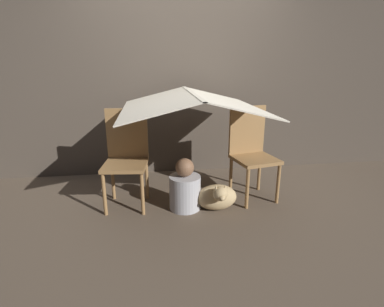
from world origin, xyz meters
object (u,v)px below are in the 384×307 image
chair_right (251,150)px  person_front (185,189)px  chair_left (126,154)px  dog (217,197)px

chair_right → person_front: (-0.74, -0.21, -0.32)m
chair_left → dog: size_ratio=2.44×
dog → person_front: bearing=164.3°
chair_left → person_front: 0.69m
person_front → dog: bearing=-15.7°
chair_left → person_front: bearing=-13.9°
chair_left → person_front: chair_left is taller
chair_right → dog: bearing=-157.4°
person_front → dog: (0.31, -0.09, -0.07)m
chair_right → person_front: chair_right is taller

